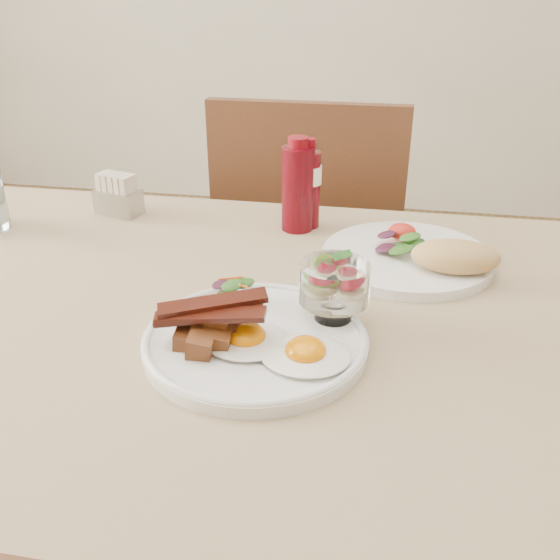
% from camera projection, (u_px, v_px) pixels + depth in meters
% --- Properties ---
extents(table, '(1.33, 0.88, 0.75)m').
position_uv_depth(table, '(249.00, 369.00, 0.89)').
color(table, brown).
rests_on(table, ground).
extents(chair_far, '(0.42, 0.42, 0.93)m').
position_uv_depth(chair_far, '(311.00, 261.00, 1.53)').
color(chair_far, brown).
rests_on(chair_far, ground).
extents(main_plate, '(0.28, 0.28, 0.02)m').
position_uv_depth(main_plate, '(256.00, 342.00, 0.77)').
color(main_plate, white).
rests_on(main_plate, table).
extents(fried_eggs, '(0.21, 0.15, 0.03)m').
position_uv_depth(fried_eggs, '(275.00, 346.00, 0.74)').
color(fried_eggs, white).
rests_on(fried_eggs, main_plate).
extents(bacon_potato_pile, '(0.14, 0.09, 0.06)m').
position_uv_depth(bacon_potato_pile, '(210.00, 326.00, 0.74)').
color(bacon_potato_pile, '#672F14').
rests_on(bacon_potato_pile, main_plate).
extents(side_salad, '(0.07, 0.06, 0.03)m').
position_uv_depth(side_salad, '(235.00, 293.00, 0.84)').
color(side_salad, '#1B4C14').
rests_on(side_salad, main_plate).
extents(fruit_cup, '(0.09, 0.09, 0.09)m').
position_uv_depth(fruit_cup, '(334.00, 283.00, 0.79)').
color(fruit_cup, white).
rests_on(fruit_cup, main_plate).
extents(second_plate, '(0.27, 0.27, 0.07)m').
position_uv_depth(second_plate, '(418.00, 256.00, 0.98)').
color(second_plate, white).
rests_on(second_plate, table).
extents(ketchup_bottle, '(0.06, 0.06, 0.17)m').
position_uv_depth(ketchup_bottle, '(298.00, 187.00, 1.09)').
color(ketchup_bottle, '#52040D').
rests_on(ketchup_bottle, table).
extents(hot_sauce_bottle, '(0.06, 0.06, 0.16)m').
position_uv_depth(hot_sauce_bottle, '(308.00, 185.00, 1.10)').
color(hot_sauce_bottle, '#52040D').
rests_on(hot_sauce_bottle, table).
extents(sugar_caddy, '(0.09, 0.07, 0.08)m').
position_uv_depth(sugar_caddy, '(118.00, 197.00, 1.17)').
color(sugar_caddy, '#B4B4B8').
rests_on(sugar_caddy, table).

